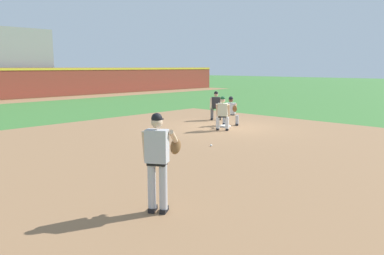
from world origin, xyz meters
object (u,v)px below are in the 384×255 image
first_baseman (231,110)px  umpire (216,104)px  baseball (211,145)px  first_base_bag (225,126)px  baserunner (223,112)px  pitcher (159,157)px

first_baseman → umpire: size_ratio=0.92×
baseball → first_baseman: size_ratio=0.06×
first_base_bag → baseball: 4.19m
baseball → baserunner: bearing=32.3°
baseball → pitcher: pitcher is taller
pitcher → first_baseman: size_ratio=1.39×
first_base_bag → baserunner: size_ratio=0.26×
first_base_bag → first_baseman: bearing=10.7°
first_baseman → baserunner: size_ratio=0.92×
baserunner → first_base_bag: bearing=31.6°
baseball → first_baseman: 4.78m
baseball → pitcher: (-5.07, -3.09, 1.02)m
baseball → baserunner: (2.78, 1.76, 0.76)m
first_base_bag → pitcher: pitcher is taller
pitcher → baserunner: bearing=31.7°
first_base_bag → pitcher: (-8.62, -5.32, 1.01)m
first_base_bag → baseball: size_ratio=5.14×
pitcher → baseball: bearing=31.3°
first_base_bag → pitcher: bearing=-148.3°
first_base_bag → umpire: umpire is taller
baseball → baserunner: size_ratio=0.05×
baseball → umpire: size_ratio=0.05×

